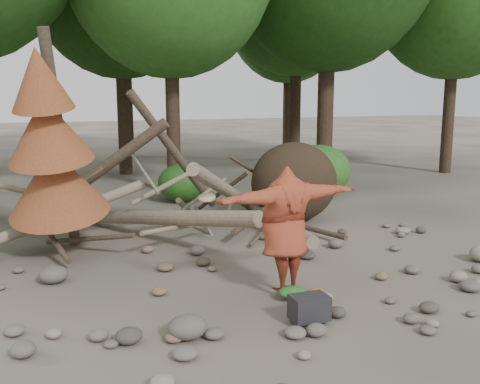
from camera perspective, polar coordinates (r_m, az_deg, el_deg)
name	(u,v)px	position (r m, az deg, el deg)	size (l,w,h in m)	color
ground	(284,293)	(8.67, 4.70, -10.73)	(120.00, 120.00, 0.00)	#514C44
deadfall_pile	(274,186)	(12.97, 3.69, 0.70)	(8.55, 5.24, 3.30)	#332619
dead_conifer	(51,150)	(10.55, -19.51, 4.28)	(2.06, 2.16, 4.35)	#4C3F30
bush_mid	(182,183)	(15.83, -6.24, 0.96)	(1.40, 1.40, 1.12)	#275D1B
bush_right	(318,170)	(16.83, 8.35, 2.29)	(2.00, 2.00, 1.60)	#306F22
frisbee_thrower	(285,229)	(8.28, 4.82, -3.99)	(2.58, 0.78, 1.98)	#953821
backpack	(309,312)	(7.59, 7.38, -12.54)	(0.51, 0.34, 0.34)	black
cloth_green	(292,295)	(8.39, 5.55, -10.89)	(0.43, 0.36, 0.16)	#2C6C2B
cloth_orange	(316,295)	(8.53, 8.07, -10.81)	(0.27, 0.22, 0.10)	#AF6F1E
boulder_front_left	(187,327)	(7.15, -5.64, -14.13)	(0.52, 0.47, 0.31)	#605850
boulder_mid_left	(53,274)	(9.58, -19.28, -8.31)	(0.49, 0.44, 0.29)	#5E554F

